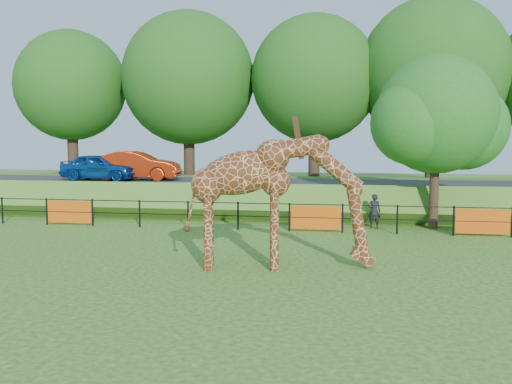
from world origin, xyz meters
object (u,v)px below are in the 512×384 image
visitor (374,211)px  giraffe (280,202)px  car_red (136,166)px  tree_east (439,119)px  car_blue (100,167)px

visitor → giraffe: bearing=74.2°
giraffe → car_red: (-8.84, 12.15, 0.31)m
tree_east → car_blue: bearing=166.2°
car_red → tree_east: size_ratio=0.65×
giraffe → car_red: bearing=116.9°
car_blue → car_red: car_red is taller
visitor → car_red: bearing=-17.1°
giraffe → car_red: size_ratio=1.17×
car_red → tree_east: bearing=-112.1°
giraffe → car_blue: size_ratio=1.30×
car_red → visitor: (11.64, -4.67, -1.46)m
car_red → tree_east: 14.83m
car_blue → car_red: (1.74, 0.45, 0.05)m
giraffe → visitor: 8.07m
car_red → visitor: 12.63m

